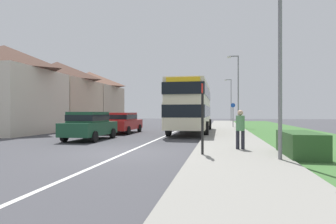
% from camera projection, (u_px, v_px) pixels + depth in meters
% --- Properties ---
extents(ground_plane, '(120.00, 120.00, 0.00)m').
position_uv_depth(ground_plane, '(125.00, 153.00, 10.71)').
color(ground_plane, '#424247').
extents(lane_marking_centre, '(0.14, 60.00, 0.01)m').
position_uv_depth(lane_marking_centre, '(165.00, 136.00, 18.58)').
color(lane_marking_centre, silver).
rests_on(lane_marking_centre, ground_plane).
extents(pavement_near_side, '(3.20, 68.00, 0.12)m').
position_uv_depth(pavement_near_side, '(231.00, 139.00, 15.85)').
color(pavement_near_side, gray).
rests_on(pavement_near_side, ground_plane).
extents(grass_verge_seaward, '(6.00, 68.00, 0.08)m').
position_uv_depth(grass_verge_seaward, '(312.00, 141.00, 15.07)').
color(grass_verge_seaward, '#3D6B33').
rests_on(grass_verge_seaward, ground_plane).
extents(roadside_hedge, '(1.10, 2.53, 0.90)m').
position_uv_depth(roadside_hedge, '(300.00, 145.00, 9.52)').
color(roadside_hedge, '#2D5128').
rests_on(roadside_hedge, ground_plane).
extents(double_decker_bus, '(2.80, 9.89, 3.70)m').
position_uv_depth(double_decker_bus, '(191.00, 105.00, 21.03)').
color(double_decker_bus, beige).
rests_on(double_decker_bus, ground_plane).
extents(parked_car_dark_green, '(1.92, 4.08, 1.61)m').
position_uv_depth(parked_car_dark_green, '(89.00, 125.00, 15.87)').
color(parked_car_dark_green, '#19472D').
rests_on(parked_car_dark_green, ground_plane).
extents(parked_car_red, '(1.96, 4.56, 1.56)m').
position_uv_depth(parked_car_red, '(123.00, 122.00, 21.16)').
color(parked_car_red, '#B21E1E').
rests_on(parked_car_red, ground_plane).
extents(pedestrian_at_stop, '(0.34, 0.34, 1.67)m').
position_uv_depth(pedestrian_at_stop, '(240.00, 128.00, 11.04)').
color(pedestrian_at_stop, '#23232D').
rests_on(pedestrian_at_stop, ground_plane).
extents(bus_stop_sign, '(0.09, 0.52, 2.60)m').
position_uv_depth(bus_stop_sign, '(202.00, 113.00, 9.69)').
color(bus_stop_sign, black).
rests_on(bus_stop_sign, ground_plane).
extents(cycle_route_sign, '(0.44, 0.08, 2.52)m').
position_uv_depth(cycle_route_sign, '(233.00, 114.00, 28.04)').
color(cycle_route_sign, slate).
rests_on(cycle_route_sign, ground_plane).
extents(street_lamp_near, '(1.14, 0.20, 8.26)m').
position_uv_depth(street_lamp_near, '(277.00, 12.00, 8.67)').
color(street_lamp_near, slate).
rests_on(street_lamp_near, ground_plane).
extents(street_lamp_mid, '(1.14, 0.20, 7.24)m').
position_uv_depth(street_lamp_mid, '(237.00, 86.00, 27.79)').
color(street_lamp_mid, slate).
rests_on(street_lamp_mid, ground_plane).
extents(street_lamp_far, '(1.14, 0.20, 7.10)m').
position_uv_depth(street_lamp_far, '(230.00, 97.00, 46.57)').
color(street_lamp_far, slate).
rests_on(street_lamp_far, ground_plane).
extents(house_terrace_far_side, '(6.76, 20.63, 6.61)m').
position_uv_depth(house_terrace_far_side, '(57.00, 95.00, 27.67)').
color(house_terrace_far_side, beige).
rests_on(house_terrace_far_side, ground_plane).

